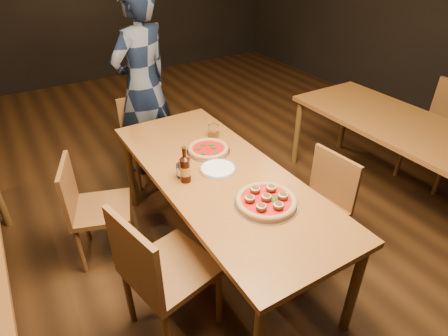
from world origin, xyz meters
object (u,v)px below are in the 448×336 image
chair_nbr_right (439,134)px  plate_stack (218,169)px  table_main (220,182)px  chair_main_e (313,209)px  water_glass (182,170)px  pizza_margherita (208,149)px  table_right (407,133)px  amber_glass (213,131)px  diner (143,85)px  pizza_meatball (266,201)px  beer_bottle (185,169)px  chair_main_sw (101,208)px  chair_main_nw (171,268)px  chair_end (147,141)px

chair_nbr_right → plate_stack: size_ratio=4.16×
table_main → plate_stack: 0.09m
chair_main_e → plate_stack: (-0.57, 0.36, 0.34)m
chair_nbr_right → water_glass: (-2.53, 0.26, 0.30)m
pizza_margherita → chair_nbr_right: bearing=-11.5°
table_right → plate_stack: 1.71m
amber_glass → diner: (-0.18, 1.01, 0.09)m
pizza_meatball → beer_bottle: size_ratio=1.58×
chair_main_sw → pizza_meatball: (0.77, -0.90, 0.35)m
beer_bottle → water_glass: beer_bottle is taller
table_main → pizza_margherita: (0.07, 0.29, 0.09)m
chair_main_nw → plate_stack: (0.55, 0.39, 0.28)m
table_main → beer_bottle: (-0.23, 0.04, 0.16)m
chair_main_nw → plate_stack: size_ratio=4.08×
chair_nbr_right → pizza_margherita: size_ratio=3.13×
table_main → pizza_meatball: pizza_meatball is taller
chair_end → diner: size_ratio=0.48×
chair_main_e → plate_stack: size_ratio=3.58×
table_right → chair_end: bearing=139.9°
beer_bottle → chair_nbr_right: bearing=-4.6°
table_main → table_right: same height
chair_main_nw → chair_nbr_right: 2.84m
chair_end → chair_nbr_right: (2.35, -1.43, 0.07)m
diner → chair_nbr_right: bearing=121.4°
table_right → beer_bottle: 1.95m
pizza_meatball → chair_main_sw: bearing=130.8°
beer_bottle → diner: size_ratio=0.14×
chair_nbr_right → water_glass: 2.56m
chair_main_e → pizza_margherita: bearing=-145.0°
chair_main_sw → diner: 1.35m
chair_end → amber_glass: bearing=-67.5°
chair_main_e → plate_stack: 0.76m
chair_main_nw → pizza_meatball: (0.60, -0.08, 0.29)m
table_right → chair_main_nw: chair_main_nw is taller
chair_main_e → pizza_margherita: 0.87m
chair_end → pizza_meatball: 1.74m
chair_nbr_right → plate_stack: (-2.29, 0.20, 0.27)m
amber_glass → pizza_meatball: bearing=-100.2°
chair_nbr_right → pizza_meatball: chair_nbr_right is taller
table_right → chair_main_sw: 2.52m
pizza_margherita → chair_main_e: bearing=-50.7°
amber_glass → chair_end: bearing=109.0°
table_right → diner: bearing=134.4°
chair_main_sw → beer_bottle: beer_bottle is taller
plate_stack → amber_glass: size_ratio=2.30×
table_main → chair_nbr_right: (2.30, -0.16, -0.18)m
table_right → amber_glass: amber_glass is taller
chair_main_sw → pizza_meatball: size_ratio=2.23×
table_right → plate_stack: plate_stack is taller
table_main → chair_nbr_right: bearing=-4.1°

